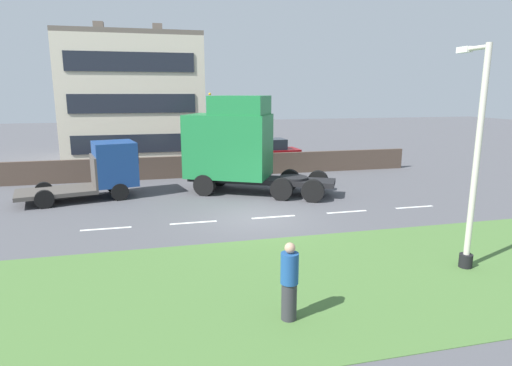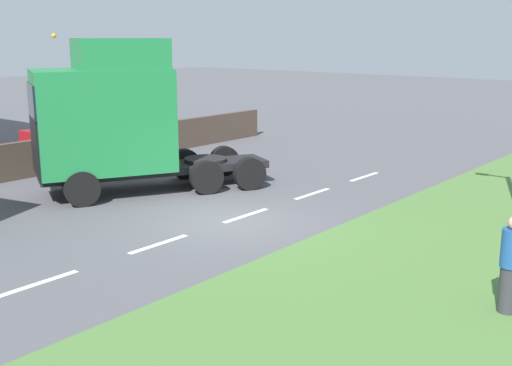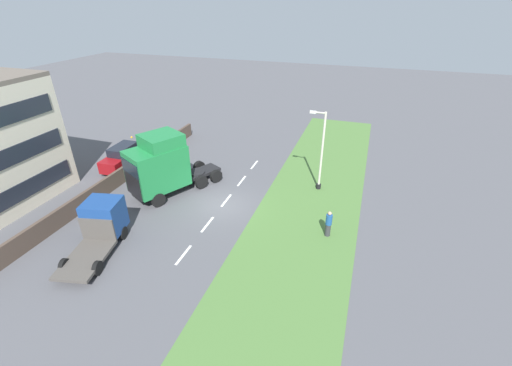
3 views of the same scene
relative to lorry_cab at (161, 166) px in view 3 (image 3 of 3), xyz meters
name	(u,v)px [view 3 (image 3 of 3)]	position (x,y,z in m)	size (l,w,h in m)	color
ground_plane	(223,205)	(-4.79, 0.03, -2.39)	(120.00, 120.00, 0.00)	#515156
grass_verge	(304,220)	(-10.79, 0.03, -2.38)	(7.00, 44.00, 0.01)	#4C7538
lane_markings	(226,200)	(-4.79, -0.67, -2.39)	(0.16, 14.60, 0.00)	white
boundary_wall	(117,179)	(4.21, 0.03, -1.75)	(0.25, 24.00, 1.28)	#4C3D33
lorry_cab	(161,166)	(0.00, 0.00, 0.00)	(5.45, 7.31, 4.89)	black
flatbed_truck	(102,223)	(0.33, 6.15, -1.01)	(3.16, 5.58, 2.63)	navy
parked_car	(124,157)	(5.93, -3.09, -1.43)	(1.94, 4.65, 1.95)	maroon
lamp_post	(321,156)	(-10.87, -4.62, 0.39)	(1.30, 0.37, 6.17)	black
pedestrian	(328,224)	(-12.47, 1.18, -1.51)	(0.39, 0.39, 1.79)	#333338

